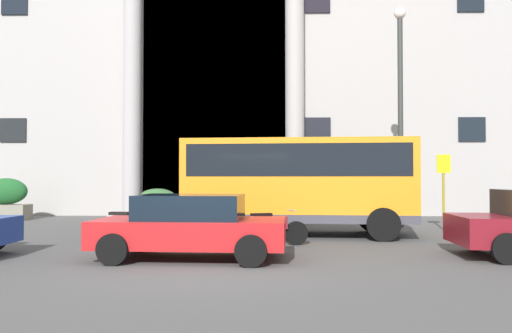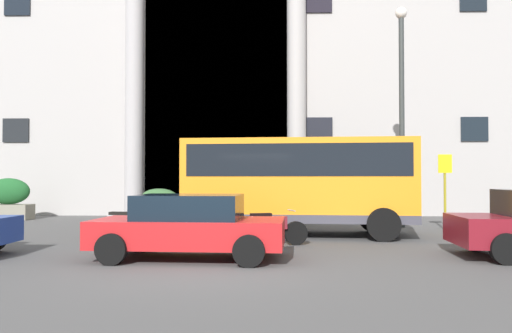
{
  "view_description": "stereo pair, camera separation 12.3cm",
  "coord_description": "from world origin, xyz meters",
  "px_view_note": "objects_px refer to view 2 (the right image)",
  "views": [
    {
      "loc": [
        1.12,
        -9.49,
        1.69
      ],
      "look_at": [
        0.86,
        4.19,
        2.01
      ],
      "focal_mm": 35.33,
      "sensor_mm": 36.0,
      "label": 1
    },
    {
      "loc": [
        1.25,
        -9.48,
        1.69
      ],
      "look_at": [
        0.86,
        4.19,
        2.01
      ],
      "focal_mm": 35.33,
      "sensor_mm": 36.0,
      "label": 2
    }
  ],
  "objects_px": {
    "hedge_planter_east": "(8,200)",
    "hedge_planter_entrance_left": "(327,203)",
    "bus_stop_sign": "(445,183)",
    "parked_estate_mid": "(189,226)",
    "orange_minibus": "(299,179)",
    "motorcycle_far_end": "(266,228)",
    "lamppost_plaza_centre": "(402,99)",
    "hedge_planter_entrance_right": "(159,205)",
    "scooter_by_planter": "(124,226)"
  },
  "relations": [
    {
      "from": "orange_minibus",
      "to": "lamppost_plaza_centre",
      "type": "distance_m",
      "value": 5.2
    },
    {
      "from": "lamppost_plaza_centre",
      "to": "hedge_planter_entrance_left",
      "type": "bearing_deg",
      "value": 127.2
    },
    {
      "from": "hedge_planter_entrance_right",
      "to": "parked_estate_mid",
      "type": "bearing_deg",
      "value": -73.89
    },
    {
      "from": "bus_stop_sign",
      "to": "motorcycle_far_end",
      "type": "xyz_separation_m",
      "value": [
        -5.78,
        -3.98,
        -1.07
      ]
    },
    {
      "from": "hedge_planter_entrance_right",
      "to": "motorcycle_far_end",
      "type": "bearing_deg",
      "value": -60.05
    },
    {
      "from": "scooter_by_planter",
      "to": "orange_minibus",
      "type": "bearing_deg",
      "value": 33.87
    },
    {
      "from": "parked_estate_mid",
      "to": "scooter_by_planter",
      "type": "bearing_deg",
      "value": 134.55
    },
    {
      "from": "hedge_planter_east",
      "to": "lamppost_plaza_centre",
      "type": "distance_m",
      "value": 15.86
    },
    {
      "from": "scooter_by_planter",
      "to": "hedge_planter_east",
      "type": "bearing_deg",
      "value": 142.73
    },
    {
      "from": "orange_minibus",
      "to": "parked_estate_mid",
      "type": "distance_m",
      "value": 5.21
    },
    {
      "from": "hedge_planter_entrance_left",
      "to": "parked_estate_mid",
      "type": "xyz_separation_m",
      "value": [
        -3.99,
        -9.82,
        -0.0
      ]
    },
    {
      "from": "bus_stop_sign",
      "to": "lamppost_plaza_centre",
      "type": "relative_size",
      "value": 0.32
    },
    {
      "from": "orange_minibus",
      "to": "hedge_planter_east",
      "type": "relative_size",
      "value": 3.7
    },
    {
      "from": "hedge_planter_entrance_right",
      "to": "scooter_by_planter",
      "type": "xyz_separation_m",
      "value": [
        0.69,
        -7.19,
        -0.15
      ]
    },
    {
      "from": "hedge_planter_east",
      "to": "hedge_planter_entrance_left",
      "type": "height_order",
      "value": "hedge_planter_east"
    },
    {
      "from": "hedge_planter_east",
      "to": "motorcycle_far_end",
      "type": "height_order",
      "value": "hedge_planter_east"
    },
    {
      "from": "hedge_planter_entrance_right",
      "to": "parked_estate_mid",
      "type": "xyz_separation_m",
      "value": [
        2.75,
        -9.53,
        0.08
      ]
    },
    {
      "from": "parked_estate_mid",
      "to": "lamppost_plaza_centre",
      "type": "xyz_separation_m",
      "value": [
        6.24,
        6.86,
        3.73
      ]
    },
    {
      "from": "orange_minibus",
      "to": "scooter_by_planter",
      "type": "bearing_deg",
      "value": -150.58
    },
    {
      "from": "hedge_planter_east",
      "to": "lamppost_plaza_centre",
      "type": "relative_size",
      "value": 0.24
    },
    {
      "from": "motorcycle_far_end",
      "to": "lamppost_plaza_centre",
      "type": "height_order",
      "value": "lamppost_plaza_centre"
    },
    {
      "from": "orange_minibus",
      "to": "scooter_by_planter",
      "type": "xyz_separation_m",
      "value": [
        -4.6,
        -2.1,
        -1.22
      ]
    },
    {
      "from": "hedge_planter_east",
      "to": "scooter_by_planter",
      "type": "bearing_deg",
      "value": -46.65
    },
    {
      "from": "orange_minibus",
      "to": "motorcycle_far_end",
      "type": "distance_m",
      "value": 2.9
    },
    {
      "from": "bus_stop_sign",
      "to": "hedge_planter_entrance_left",
      "type": "distance_m",
      "value": 5.2
    },
    {
      "from": "hedge_planter_east",
      "to": "parked_estate_mid",
      "type": "distance_m",
      "value": 13.16
    },
    {
      "from": "orange_minibus",
      "to": "hedge_planter_entrance_left",
      "type": "distance_m",
      "value": 5.66
    },
    {
      "from": "motorcycle_far_end",
      "to": "scooter_by_planter",
      "type": "relative_size",
      "value": 0.99
    },
    {
      "from": "bus_stop_sign",
      "to": "hedge_planter_entrance_left",
      "type": "height_order",
      "value": "bus_stop_sign"
    },
    {
      "from": "bus_stop_sign",
      "to": "parked_estate_mid",
      "type": "relative_size",
      "value": 0.61
    },
    {
      "from": "hedge_planter_entrance_right",
      "to": "motorcycle_far_end",
      "type": "height_order",
      "value": "hedge_planter_entrance_right"
    },
    {
      "from": "hedge_planter_east",
      "to": "lamppost_plaza_centre",
      "type": "height_order",
      "value": "lamppost_plaza_centre"
    },
    {
      "from": "hedge_planter_east",
      "to": "hedge_planter_entrance_right",
      "type": "xyz_separation_m",
      "value": [
        6.2,
        -0.12,
        -0.2
      ]
    },
    {
      "from": "bus_stop_sign",
      "to": "motorcycle_far_end",
      "type": "distance_m",
      "value": 7.1
    },
    {
      "from": "hedge_planter_east",
      "to": "bus_stop_sign",
      "type": "bearing_deg",
      "value": -12.72
    },
    {
      "from": "orange_minibus",
      "to": "lamppost_plaza_centre",
      "type": "relative_size",
      "value": 0.89
    },
    {
      "from": "scooter_by_planter",
      "to": "lamppost_plaza_centre",
      "type": "bearing_deg",
      "value": 37.98
    },
    {
      "from": "orange_minibus",
      "to": "parked_estate_mid",
      "type": "bearing_deg",
      "value": -114.89
    },
    {
      "from": "parked_estate_mid",
      "to": "lamppost_plaza_centre",
      "type": "relative_size",
      "value": 0.53
    },
    {
      "from": "scooter_by_planter",
      "to": "bus_stop_sign",
      "type": "bearing_deg",
      "value": 30.36
    },
    {
      "from": "parked_estate_mid",
      "to": "hedge_planter_entrance_right",
      "type": "bearing_deg",
      "value": 109.35
    },
    {
      "from": "parked_estate_mid",
      "to": "motorcycle_far_end",
      "type": "relative_size",
      "value": 2.01
    },
    {
      "from": "bus_stop_sign",
      "to": "lamppost_plaza_centre",
      "type": "height_order",
      "value": "lamppost_plaza_centre"
    },
    {
      "from": "orange_minibus",
      "to": "bus_stop_sign",
      "type": "xyz_separation_m",
      "value": [
        4.83,
        1.52,
        -0.15
      ]
    },
    {
      "from": "bus_stop_sign",
      "to": "scooter_by_planter",
      "type": "height_order",
      "value": "bus_stop_sign"
    },
    {
      "from": "parked_estate_mid",
      "to": "lamppost_plaza_centre",
      "type": "bearing_deg",
      "value": 50.99
    },
    {
      "from": "orange_minibus",
      "to": "hedge_planter_east",
      "type": "xyz_separation_m",
      "value": [
        -11.5,
        5.21,
        -0.86
      ]
    },
    {
      "from": "bus_stop_sign",
      "to": "lamppost_plaza_centre",
      "type": "bearing_deg",
      "value": 141.63
    },
    {
      "from": "hedge_planter_entrance_left",
      "to": "lamppost_plaza_centre",
      "type": "relative_size",
      "value": 0.19
    },
    {
      "from": "hedge_planter_east",
      "to": "scooter_by_planter",
      "type": "height_order",
      "value": "hedge_planter_east"
    }
  ]
}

